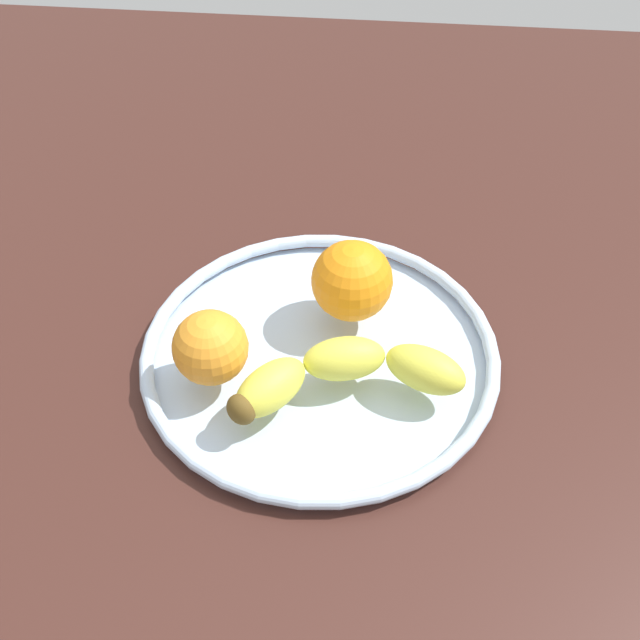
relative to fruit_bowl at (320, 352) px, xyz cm
name	(u,v)px	position (x,y,z in cm)	size (l,w,h in cm)	color
ground_plane	(320,375)	(0.00, 0.00, -2.92)	(136.38, 136.38, 4.00)	#3C1F19
fruit_bowl	(320,352)	(0.00, 0.00, 0.00)	(30.16, 30.16, 1.80)	silver
banana	(343,373)	(-2.20, 4.38, 2.65)	(18.92, 9.87, 3.53)	#DBD744
orange_back_left	(210,348)	(8.19, 3.87, 3.89)	(6.01, 6.01, 6.01)	orange
orange_back_right	(352,281)	(-2.26, -4.44, 4.36)	(6.94, 6.94, 6.94)	orange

